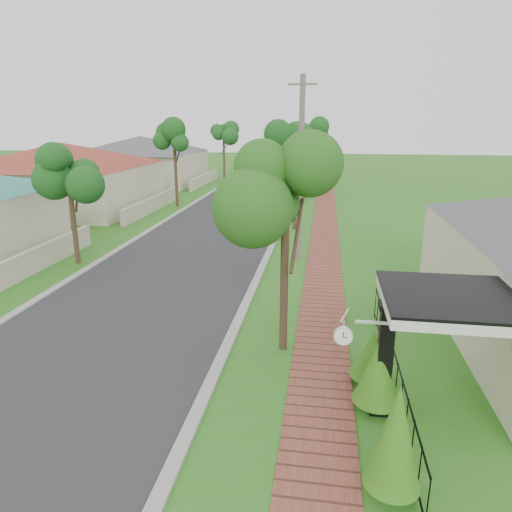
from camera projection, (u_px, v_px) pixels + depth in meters
The scene contains 16 objects.
ground at pixel (191, 370), 11.50m from camera, with size 160.00×160.00×0.00m, color #34761C.
road at pixel (232, 213), 30.89m from camera, with size 7.00×120.00×0.02m, color #28282B.
kerb_right at pixel (286, 215), 30.36m from camera, with size 0.30×120.00×0.10m, color #9E9E99.
kerb_left at pixel (180, 212), 31.41m from camera, with size 0.30×120.00×0.10m, color #9E9E99.
sidewalk at pixel (325, 216), 29.99m from camera, with size 1.50×120.00×0.03m, color brown.
porch_post at pixel (384, 365), 9.58m from camera, with size 0.48×0.48×2.52m.
picket_fence at pixel (392, 366), 10.65m from camera, with size 0.03×8.02×1.00m.
street_trees at pixel (250, 140), 36.06m from camera, with size 10.70×37.65×5.89m.
hedge_row at pixel (380, 387), 9.25m from camera, with size 0.91×4.44×2.26m.
far_house_red at pixel (64, 176), 31.94m from camera, with size 15.56×15.56×4.60m.
far_house_grey at pixel (142, 159), 45.21m from camera, with size 15.56×15.56×4.60m.
parked_car_red at pixel (291, 188), 37.03m from camera, with size 1.91×4.75×1.62m, color #620E0F.
parked_car_white at pixel (276, 186), 39.04m from camera, with size 1.38×3.97×1.31m, color white.
near_tree at pixel (286, 198), 11.41m from camera, with size 2.05×2.05×5.26m.
utility_pole at pixel (300, 170), 19.54m from camera, with size 1.20×0.24×7.86m.
station_clock at pixel (346, 335), 9.09m from camera, with size 1.05×0.13×0.55m.
Camera 1 is at (3.17, -9.84, 6.05)m, focal length 32.00 mm.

